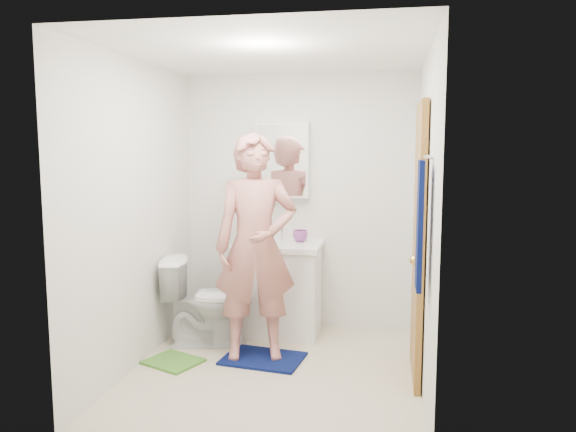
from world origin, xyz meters
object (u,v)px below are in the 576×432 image
at_px(medicine_cabinet, 283,160).
at_px(towel, 420,226).
at_px(soap_dispenser, 245,232).
at_px(toothbrush_cup, 300,236).
at_px(man, 256,247).
at_px(toilet, 208,301).
at_px(vanity_cabinet, 278,290).

height_order(medicine_cabinet, towel, medicine_cabinet).
height_order(soap_dispenser, toothbrush_cup, soap_dispenser).
distance_m(toothbrush_cup, man, 0.80).
bearing_deg(toothbrush_cup, towel, -57.87).
relative_size(soap_dispenser, man, 0.11).
xyz_separation_m(medicine_cabinet, soap_dispenser, (-0.30, -0.28, -0.65)).
distance_m(medicine_cabinet, soap_dispenser, 0.77).
height_order(medicine_cabinet, soap_dispenser, medicine_cabinet).
bearing_deg(man, toilet, 137.01).
bearing_deg(vanity_cabinet, man, -94.53).
xyz_separation_m(toilet, toothbrush_cup, (0.74, 0.50, 0.52)).
distance_m(vanity_cabinet, man, 0.85).
distance_m(vanity_cabinet, soap_dispenser, 0.63).
bearing_deg(towel, vanity_cabinet, 128.47).
relative_size(toilet, man, 0.43).
bearing_deg(vanity_cabinet, toothbrush_cup, 25.07).
height_order(medicine_cabinet, toilet, medicine_cabinet).
bearing_deg(man, towel, -48.80).
bearing_deg(toothbrush_cup, medicine_cabinet, 144.67).
relative_size(toilet, toothbrush_cup, 5.63).
relative_size(toothbrush_cup, man, 0.08).
relative_size(towel, toilet, 1.03).
bearing_deg(vanity_cabinet, medicine_cabinet, 90.00).
bearing_deg(soap_dispenser, towel, -44.00).
distance_m(towel, man, 1.51).
relative_size(vanity_cabinet, toothbrush_cup, 5.81).
distance_m(medicine_cabinet, toilet, 1.47).
bearing_deg(toothbrush_cup, soap_dispenser, -163.52).
height_order(towel, soap_dispenser, towel).
bearing_deg(towel, medicine_cabinet, 124.61).
xyz_separation_m(towel, toilet, (-1.73, 1.08, -0.86)).
xyz_separation_m(medicine_cabinet, toilet, (-0.55, -0.63, -1.21)).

